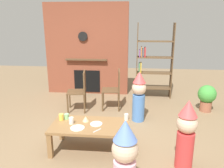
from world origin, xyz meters
name	(u,v)px	position (x,y,z in m)	size (l,w,h in m)	color
ground_plane	(101,141)	(0.00, 0.00, 0.00)	(12.00, 12.00, 0.00)	#846B4C
brick_fireplace_feature	(87,50)	(-0.74, 2.60, 1.19)	(2.20, 0.28, 2.40)	brown
bookshelf	(152,63)	(0.97, 2.40, 0.89)	(0.90, 0.28, 1.90)	brown
coffee_table	(90,128)	(-0.12, -0.27, 0.36)	(1.20, 0.64, 0.43)	olive
paper_cup_near_left	(126,117)	(0.42, -0.05, 0.48)	(0.07, 0.07, 0.10)	silver
paper_cup_near_right	(71,121)	(-0.42, -0.27, 0.48)	(0.07, 0.07, 0.10)	silver
paper_cup_center	(61,117)	(-0.61, -0.16, 0.48)	(0.07, 0.07, 0.11)	#F2CC4C
paper_cup_far_left	(67,116)	(-0.54, -0.10, 0.47)	(0.08, 0.08, 0.09)	#8CD18C
paper_plate_front	(77,128)	(-0.29, -0.41, 0.43)	(0.21, 0.21, 0.01)	white
paper_plate_rear	(96,124)	(-0.03, -0.25, 0.43)	(0.19, 0.19, 0.01)	white
birthday_cake_slice	(86,119)	(-0.22, -0.16, 0.47)	(0.10, 0.10, 0.08)	#EAC68C
table_fork	(97,131)	(0.02, -0.46, 0.43)	(0.15, 0.02, 0.01)	silver
child_with_cone_hat	(125,162)	(0.45, -1.33, 0.54)	(0.28, 0.28, 1.02)	#EAB2C6
child_in_pink	(186,133)	(1.24, -0.59, 0.52)	(0.27, 0.27, 0.99)	#D13838
child_by_the_chairs	(139,95)	(0.63, 0.89, 0.54)	(0.28, 0.28, 1.02)	#4C7FC6
dining_chair_left	(80,89)	(-0.63, 1.29, 0.51)	(0.46, 0.46, 0.90)	brown
dining_chair_middle	(115,87)	(0.11, 1.48, 0.51)	(0.43, 0.43, 0.90)	brown
potted_plant_tall	(207,96)	(2.14, 1.52, 0.34)	(0.39, 0.39, 0.60)	#9E5B42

